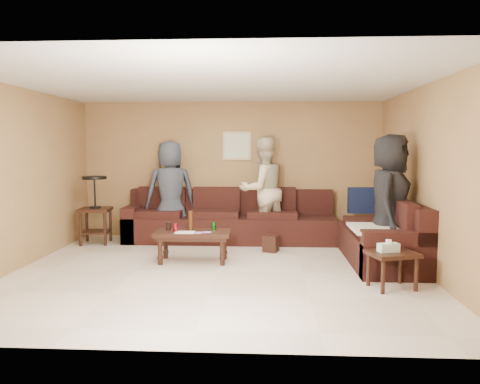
{
  "coord_description": "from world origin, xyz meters",
  "views": [
    {
      "loc": [
        0.65,
        -6.16,
        1.67
      ],
      "look_at": [
        0.25,
        0.85,
        1.0
      ],
      "focal_mm": 35.0,
      "sensor_mm": 36.0,
      "label": 1
    }
  ],
  "objects": [
    {
      "name": "coffee_table",
      "position": [
        -0.42,
        0.52,
        0.39
      ],
      "size": [
        1.1,
        0.56,
        0.73
      ],
      "rotation": [
        0.0,
        0.0,
        0.02
      ],
      "color": "black",
      "rests_on": "ground"
    },
    {
      "name": "person_right",
      "position": [
        2.37,
        0.45,
        0.93
      ],
      "size": [
        0.89,
        1.06,
        1.86
      ],
      "primitive_type": "imported",
      "rotation": [
        0.0,
        0.0,
        1.19
      ],
      "color": "black",
      "rests_on": "ground"
    },
    {
      "name": "sectional_sofa",
      "position": [
        0.81,
        1.52,
        0.33
      ],
      "size": [
        4.65,
        2.9,
        0.97
      ],
      "color": "black",
      "rests_on": "ground"
    },
    {
      "name": "end_table_left",
      "position": [
        -2.31,
        1.72,
        0.62
      ],
      "size": [
        0.57,
        0.57,
        1.18
      ],
      "rotation": [
        0.0,
        0.0,
        0.11
      ],
      "color": "black",
      "rests_on": "ground"
    },
    {
      "name": "room",
      "position": [
        0.0,
        0.0,
        1.66
      ],
      "size": [
        5.6,
        5.5,
        2.5
      ],
      "color": "beige",
      "rests_on": "ground"
    },
    {
      "name": "person_middle",
      "position": [
        0.58,
        2.0,
        0.93
      ],
      "size": [
        1.13,
        1.06,
        1.86
      ],
      "primitive_type": "imported",
      "rotation": [
        0.0,
        0.0,
        3.66
      ],
      "color": "#C4B292",
      "rests_on": "ground"
    },
    {
      "name": "side_table_right",
      "position": [
        2.13,
        -0.64,
        0.39
      ],
      "size": [
        0.64,
        0.58,
        0.59
      ],
      "rotation": [
        0.0,
        0.0,
        0.29
      ],
      "color": "black",
      "rests_on": "ground"
    },
    {
      "name": "waste_bin",
      "position": [
        0.73,
        1.25,
        0.13
      ],
      "size": [
        0.28,
        0.28,
        0.27
      ],
      "primitive_type": "cube",
      "rotation": [
        0.0,
        0.0,
        -0.32
      ],
      "color": "black",
      "rests_on": "ground"
    },
    {
      "name": "wall_art",
      "position": [
        0.1,
        2.48,
        1.7
      ],
      "size": [
        0.52,
        0.04,
        0.52
      ],
      "color": "tan",
      "rests_on": "ground"
    },
    {
      "name": "person_left",
      "position": [
        -1.06,
        2.03,
        0.9
      ],
      "size": [
        1.02,
        0.85,
        1.79
      ],
      "primitive_type": "imported",
      "rotation": [
        0.0,
        0.0,
        3.51
      ],
      "color": "#2F3441",
      "rests_on": "ground"
    }
  ]
}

